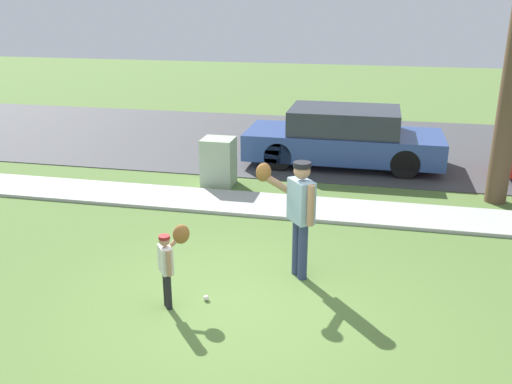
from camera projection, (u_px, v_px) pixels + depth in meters
The scene contains 8 objects.
ground_plane at pixel (285, 210), 10.36m from camera, with size 48.00×48.00×0.00m, color #567538.
sidewalk_strip at pixel (286, 206), 10.44m from camera, with size 36.00×1.20×0.06m, color #B2B2AD.
road_surface at pixel (316, 143), 15.06m from camera, with size 36.00×6.80×0.02m, color #424244.
person_adult at pixel (298, 207), 7.55m from camera, with size 0.85×0.48×1.68m.
person_child at pixel (170, 256), 6.95m from camera, with size 0.37×0.55×1.03m.
baseball at pixel (206, 298), 7.25m from camera, with size 0.07×0.07×0.07m, color white.
utility_cabinet at pixel (219, 162), 11.59m from camera, with size 0.65×0.60×1.00m, color #9EB293.
parked_wagon_blue at pixel (343, 137), 12.93m from camera, with size 4.50×1.80×1.33m.
Camera 1 is at (1.54, -6.06, 3.75)m, focal length 38.99 mm.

